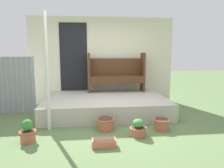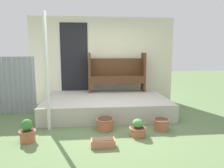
# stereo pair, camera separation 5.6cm
# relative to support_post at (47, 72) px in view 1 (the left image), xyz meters

# --- Properties ---
(ground_plane) EXTENTS (24.00, 24.00, 0.00)m
(ground_plane) POSITION_rel_support_post_xyz_m (1.29, 0.10, -1.19)
(ground_plane) COLOR #5B7547
(porch_slab) EXTENTS (3.12, 2.09, 0.41)m
(porch_slab) POSITION_rel_support_post_xyz_m (1.25, 1.15, -0.98)
(porch_slab) COLOR #B7B2A5
(porch_slab) RESTS_ON ground_plane
(house_wall) EXTENTS (4.32, 0.08, 2.60)m
(house_wall) POSITION_rel_support_post_xyz_m (1.21, 2.22, 0.12)
(house_wall) COLOR beige
(house_wall) RESTS_ON ground_plane
(support_post) EXTENTS (0.07, 0.07, 2.38)m
(support_post) POSITION_rel_support_post_xyz_m (0.00, 0.00, 0.00)
(support_post) COLOR silver
(support_post) RESTS_ON ground_plane
(bench) EXTENTS (1.64, 0.41, 1.14)m
(bench) POSITION_rel_support_post_xyz_m (1.64, 1.91, -0.21)
(bench) COLOR #4C2D19
(bench) RESTS_ON porch_slab
(flower_pot_left) EXTENTS (0.30, 0.30, 0.42)m
(flower_pot_left) POSITION_rel_support_post_xyz_m (-0.27, -0.58, -1.01)
(flower_pot_left) COLOR #B26042
(flower_pot_left) RESTS_ON ground_plane
(flower_pot_middle) EXTENTS (0.38, 0.38, 0.25)m
(flower_pot_middle) POSITION_rel_support_post_xyz_m (1.15, -0.13, -1.05)
(flower_pot_middle) COLOR #B26042
(flower_pot_middle) RESTS_ON ground_plane
(flower_pot_right) EXTENTS (0.32, 0.32, 0.34)m
(flower_pot_right) POSITION_rel_support_post_xyz_m (1.75, -0.52, -1.04)
(flower_pot_right) COLOR #B26042
(flower_pot_right) RESTS_ON ground_plane
(flower_pot_far_right) EXTENTS (0.33, 0.33, 0.23)m
(flower_pot_far_right) POSITION_rel_support_post_xyz_m (2.29, -0.26, -1.06)
(flower_pot_far_right) COLOR #B26042
(flower_pot_far_right) RESTS_ON ground_plane
(planter_box_rect) EXTENTS (0.41, 0.19, 0.14)m
(planter_box_rect) POSITION_rel_support_post_xyz_m (1.06, -0.93, -1.12)
(planter_box_rect) COLOR #C67251
(planter_box_rect) RESTS_ON ground_plane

